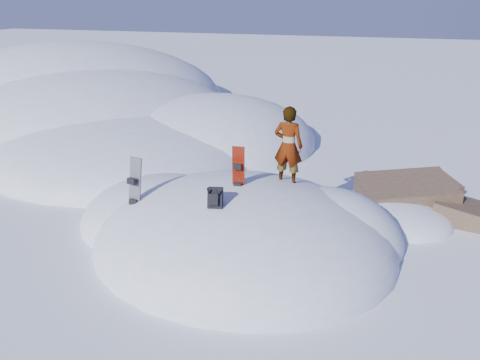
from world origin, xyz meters
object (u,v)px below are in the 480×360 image
(backpack, at_px, (215,198))
(person, at_px, (288,146))
(snowboard_dark, at_px, (134,193))
(snowboard_red, at_px, (238,178))

(backpack, bearing_deg, person, 47.25)
(snowboard_dark, height_order, backpack, snowboard_dark)
(person, bearing_deg, backpack, 64.40)
(snowboard_red, xyz_separation_m, snowboard_dark, (-2.25, -0.65, -0.40))
(backpack, height_order, person, person)
(person, bearing_deg, snowboard_dark, 29.73)
(backpack, xyz_separation_m, person, (1.09, 1.88, 0.64))
(snowboard_red, distance_m, backpack, 1.05)
(person, bearing_deg, snowboard_red, 47.25)
(snowboard_red, relative_size, snowboard_dark, 0.88)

